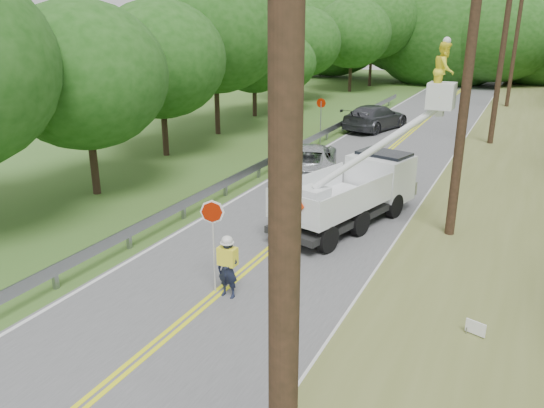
% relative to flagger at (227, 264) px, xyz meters
% --- Properties ---
extents(ground, '(140.00, 140.00, 0.00)m').
position_rel_flagger_xyz_m(ground, '(-0.33, -2.67, -0.95)').
color(ground, '#3E511C').
rests_on(ground, ground).
extents(road, '(7.20, 96.00, 0.03)m').
position_rel_flagger_xyz_m(road, '(-0.33, 11.33, -0.94)').
color(road, '#535355').
rests_on(road, ground).
extents(guardrail, '(0.18, 48.00, 0.77)m').
position_rel_flagger_xyz_m(guardrail, '(-4.35, 12.24, -0.40)').
color(guardrail, gray).
rests_on(guardrail, ground).
extents(utility_poles, '(1.60, 43.30, 10.00)m').
position_rel_flagger_xyz_m(utility_poles, '(4.67, 14.35, 4.32)').
color(utility_poles, black).
rests_on(utility_poles, ground).
extents(tall_grass_verge, '(7.00, 96.00, 0.30)m').
position_rel_flagger_xyz_m(tall_grass_verge, '(6.77, 11.33, -0.80)').
color(tall_grass_verge, '#606731').
rests_on(tall_grass_verge, ground).
extents(treeline_left, '(10.55, 56.60, 11.03)m').
position_rel_flagger_xyz_m(treeline_left, '(-10.72, 26.24, 4.79)').
color(treeline_left, '#332319').
rests_on(treeline_left, ground).
extents(treeline_horizon, '(55.59, 14.46, 12.75)m').
position_rel_flagger_xyz_m(treeline_horizon, '(0.35, 53.60, 4.55)').
color(treeline_horizon, '#194711').
rests_on(treeline_horizon, ground).
extents(flagger, '(1.04, 0.39, 2.60)m').
position_rel_flagger_xyz_m(flagger, '(0.00, 0.00, 0.00)').
color(flagger, '#191E33').
rests_on(flagger, road).
extents(bucket_truck, '(5.09, 6.66, 6.30)m').
position_rel_flagger_xyz_m(bucket_truck, '(1.57, 7.10, 0.52)').
color(bucket_truck, black).
rests_on(bucket_truck, road).
extents(suv_silver, '(4.46, 6.22, 1.57)m').
position_rel_flagger_xyz_m(suv_silver, '(-2.38, 11.40, -0.14)').
color(suv_silver, '#B5B9BC').
rests_on(suv_silver, road).
extents(suv_darkgrey, '(3.69, 6.03, 1.63)m').
position_rel_flagger_xyz_m(suv_darkgrey, '(-2.65, 23.67, -0.11)').
color(suv_darkgrey, '#3B3C42').
rests_on(suv_darkgrey, road).
extents(stop_sign_permanent, '(0.57, 0.06, 2.66)m').
position_rel_flagger_xyz_m(stop_sign_permanent, '(-4.45, 18.26, 0.83)').
color(stop_sign_permanent, gray).
rests_on(stop_sign_permanent, ground).
extents(yard_sign, '(0.44, 0.16, 0.66)m').
position_rel_flagger_xyz_m(yard_sign, '(6.09, 0.41, -0.48)').
color(yard_sign, white).
rests_on(yard_sign, ground).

